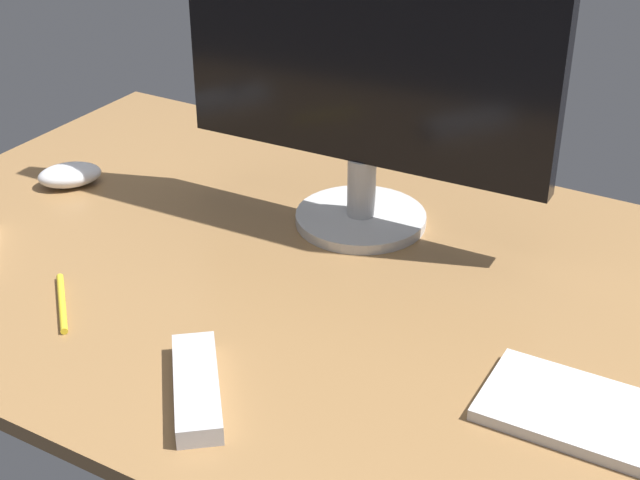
{
  "coord_description": "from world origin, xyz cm",
  "views": [
    {
      "loc": [
        49.48,
        -91.03,
        66.24
      ],
      "look_at": [
        -2.67,
        -1.12,
        8.0
      ],
      "focal_mm": 52.11,
      "sensor_mm": 36.0,
      "label": 1
    }
  ],
  "objects_px": {
    "computer_mouse": "(70,175)",
    "tv_remote": "(197,387)",
    "pen": "(62,303)",
    "monitor": "(365,39)"
  },
  "relations": [
    {
      "from": "computer_mouse",
      "to": "pen",
      "type": "height_order",
      "value": "computer_mouse"
    },
    {
      "from": "monitor",
      "to": "pen",
      "type": "height_order",
      "value": "monitor"
    },
    {
      "from": "computer_mouse",
      "to": "tv_remote",
      "type": "bearing_deg",
      "value": -82.52
    },
    {
      "from": "pen",
      "to": "tv_remote",
      "type": "bearing_deg",
      "value": 31.04
    },
    {
      "from": "monitor",
      "to": "computer_mouse",
      "type": "distance_m",
      "value": 0.54
    },
    {
      "from": "computer_mouse",
      "to": "pen",
      "type": "bearing_deg",
      "value": -97.49
    },
    {
      "from": "monitor",
      "to": "tv_remote",
      "type": "distance_m",
      "value": 0.52
    },
    {
      "from": "computer_mouse",
      "to": "tv_remote",
      "type": "height_order",
      "value": "computer_mouse"
    },
    {
      "from": "tv_remote",
      "to": "pen",
      "type": "xyz_separation_m",
      "value": [
        -0.25,
        0.06,
        -0.01
      ]
    },
    {
      "from": "computer_mouse",
      "to": "pen",
      "type": "distance_m",
      "value": 0.35
    }
  ]
}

